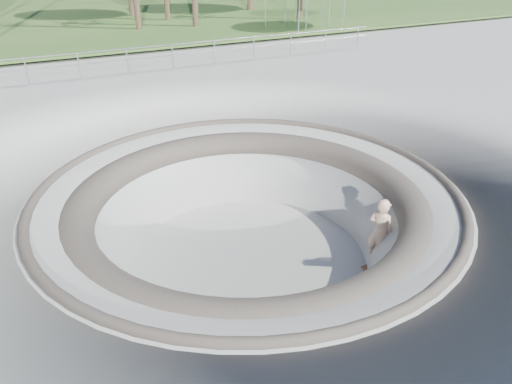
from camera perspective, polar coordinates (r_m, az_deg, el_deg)
ground at (r=12.01m, az=-1.04°, el=0.04°), size 180.00×180.00×0.00m
skate_bowl at (r=12.96m, az=-0.97°, el=-7.15°), size 14.00×14.00×4.10m
grass_strip at (r=44.21m, az=-21.25°, el=18.97°), size 180.00×36.00×0.12m
distant_hills at (r=68.50m, az=-19.41°, el=15.56°), size 103.20×45.00×28.60m
safety_railing at (r=22.64m, az=-14.49°, el=14.37°), size 25.00×0.06×1.03m
skateboard at (r=12.95m, az=13.56°, el=-8.09°), size 0.79×0.24×0.08m
skater at (r=12.44m, az=14.03°, el=-4.57°), size 0.63×0.78×1.84m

